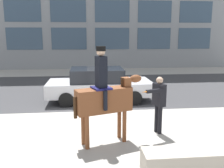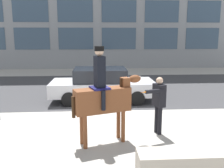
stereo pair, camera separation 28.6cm
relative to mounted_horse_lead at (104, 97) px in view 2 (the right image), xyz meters
name	(u,v)px [view 2 (the right image)]	position (x,y,z in m)	size (l,w,h in m)	color
ground_plane	(100,115)	(-0.07, 2.36, -1.27)	(80.00, 80.00, 0.00)	#9E9B93
road_surface	(99,88)	(-0.07, 7.11, -1.27)	(24.82, 8.50, 0.01)	#38383A
mounted_horse_lead	(104,97)	(0.00, 0.00, 0.00)	(1.86, 0.91, 2.58)	brown
pedestrian_bystander	(159,101)	(1.60, 0.54, -0.29)	(0.79, 0.65, 1.68)	black
street_car_near_lane	(102,84)	(0.05, 4.43, -0.53)	(4.48, 2.01, 1.43)	#B7B7BC
planter_ledge	(186,166)	(1.57, -1.88, -0.97)	(1.95, 0.56, 0.61)	#ADA393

